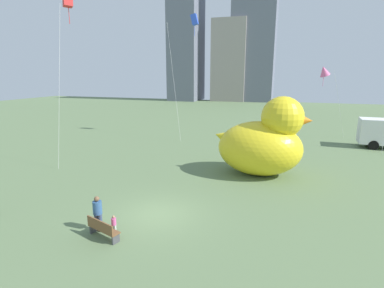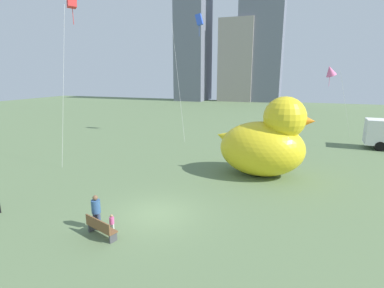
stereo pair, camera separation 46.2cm
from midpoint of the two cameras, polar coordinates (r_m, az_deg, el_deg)
ground_plane at (r=15.83m, az=-7.58°, el=-13.31°), size 140.00×140.00×0.00m
park_bench at (r=14.10m, az=-17.77°, el=-15.19°), size 1.75×0.95×0.90m
person_adult at (r=14.62m, az=-18.55°, el=-12.24°), size 0.41×0.41×1.67m
person_child at (r=14.32m, az=-15.71°, el=-14.53°), size 0.22×0.22×0.89m
giant_inflatable_duck at (r=21.48m, az=12.95°, el=0.38°), size 6.80×4.36×5.63m
city_skyline at (r=85.12m, az=6.67°, el=19.32°), size 27.47×13.46×36.94m
kite_red at (r=25.11m, az=-23.34°, el=24.09°), size 1.97×2.53×12.89m
kite_pink at (r=37.14m, az=23.72°, el=12.72°), size 3.75×3.70×8.17m
kite_blue at (r=34.86m, az=0.02°, el=22.64°), size 3.90×3.90×13.47m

